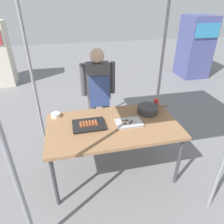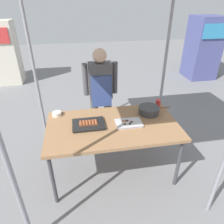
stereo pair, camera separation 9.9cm
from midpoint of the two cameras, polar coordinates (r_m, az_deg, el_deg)
The scene contains 9 objects.
ground_plane at distance 2.98m, azimuth -0.76°, elevation -15.68°, with size 18.00×18.00×0.00m, color slate.
stall_table at distance 2.54m, azimuth -0.87°, elevation -4.54°, with size 1.60×0.90×0.75m.
tray_grilled_sausages at distance 2.49m, azimuth -7.63°, elevation -3.59°, with size 0.39×0.28×0.05m.
tray_meat_skewers at distance 2.51m, azimuth 3.53°, elevation -3.06°, with size 0.32×0.22×0.04m.
cooking_wok at distance 2.77m, azimuth 8.96°, elevation 0.81°, with size 0.44×0.28×0.10m.
condiment_bowl at distance 2.76m, azimuth -16.41°, elevation -0.84°, with size 0.12×0.12×0.05m, color silver.
drink_cup_near_edge at distance 3.00m, azimuth 11.29°, elevation 2.78°, with size 0.07×0.07×0.09m, color red.
vendor_woman at distance 3.14m, azimuth -4.71°, elevation 6.15°, with size 0.52×0.22×1.49m.
neighbor_stall_left at distance 6.57m, azimuth 21.71°, elevation 16.44°, with size 0.75×0.81×1.67m.
Camera 1 is at (-0.47, -2.04, 2.12)m, focal length 32.84 mm.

